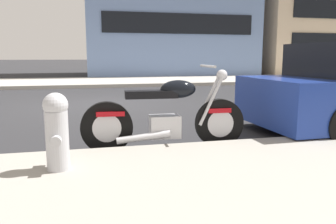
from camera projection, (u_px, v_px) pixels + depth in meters
name	position (u px, v px, depth m)	size (l,w,h in m)	color
ground_plane	(101.00, 104.00, 8.81)	(260.00, 260.00, 0.00)	#28282B
sidewalk_far_curb	(318.00, 78.00, 18.47)	(120.00, 5.00, 0.14)	#ADA89E
parking_stall_stripe	(112.00, 143.00, 4.84)	(0.12, 2.20, 0.01)	silver
parked_motorcycle	(166.00, 118.00, 4.48)	(2.20, 0.62, 1.13)	black
fire_hydrant	(57.00, 129.00, 3.26)	(0.24, 0.36, 0.76)	#B7B7BC
townhouse_far_uphill	(313.00, 10.00, 26.19)	(12.41, 10.83, 9.60)	beige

